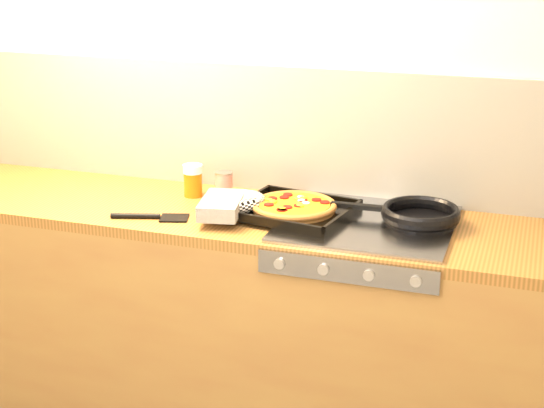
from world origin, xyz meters
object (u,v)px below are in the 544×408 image
(frying_pan, at_px, (419,215))
(juice_glass, at_px, (193,180))
(tomato_can, at_px, (224,184))
(pizza_on_tray, at_px, (275,206))

(frying_pan, xyz_separation_m, juice_glass, (-0.89, 0.06, 0.02))
(juice_glass, bearing_deg, frying_pan, -3.86)
(tomato_can, bearing_deg, juice_glass, -163.86)
(pizza_on_tray, bearing_deg, juice_glass, 159.93)
(frying_pan, height_order, tomato_can, tomato_can)
(frying_pan, xyz_separation_m, tomato_can, (-0.78, 0.09, 0.01))
(pizza_on_tray, xyz_separation_m, frying_pan, (0.51, 0.08, -0.00))
(frying_pan, relative_size, tomato_can, 4.70)
(juice_glass, bearing_deg, pizza_on_tray, -20.07)
(pizza_on_tray, xyz_separation_m, tomato_can, (-0.27, 0.17, 0.01))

